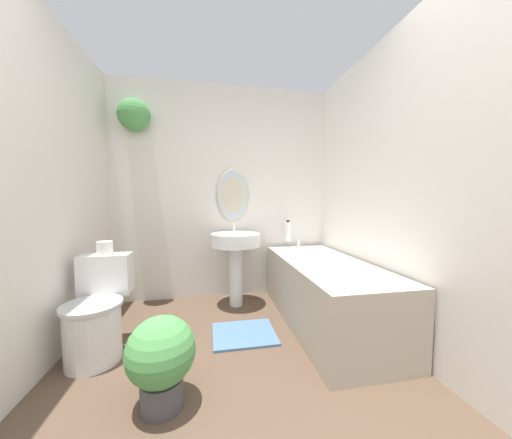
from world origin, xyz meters
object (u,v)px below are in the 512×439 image
bathtub (325,291)px  potted_plant (161,357)px  toilet_paper_roll (105,248)px  toilet (97,316)px  shampoo_bottle (288,231)px  pedestal_sink (236,249)px

bathtub → potted_plant: (-1.28, -0.73, -0.02)m
toilet_paper_roll → toilet: bearing=-90.0°
bathtub → potted_plant: 1.47m
toilet → shampoo_bottle: bearing=27.8°
shampoo_bottle → toilet_paper_roll: 1.83m
toilet → bathtub: size_ratio=0.44×
potted_plant → toilet_paper_roll: toilet_paper_roll is taller
potted_plant → toilet: bearing=133.3°
bathtub → shampoo_bottle: shampoo_bottle is taller
toilet → toilet_paper_roll: size_ratio=6.32×
toilet → potted_plant: bearing=-46.7°
bathtub → shampoo_bottle: 0.86m
bathtub → shampoo_bottle: (-0.12, 0.72, 0.46)m
bathtub → shampoo_bottle: bearing=99.6°
shampoo_bottle → toilet_paper_roll: (-1.69, -0.70, -0.01)m
shampoo_bottle → toilet_paper_roll: size_ratio=2.18×
pedestal_sink → shampoo_bottle: bearing=15.5°
shampoo_bottle → potted_plant: bearing=-128.5°
pedestal_sink → bathtub: (0.75, -0.55, -0.30)m
pedestal_sink → potted_plant: pedestal_sink is taller
shampoo_bottle → toilet_paper_roll: shampoo_bottle is taller
toilet → potted_plant: (0.53, -0.56, -0.02)m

